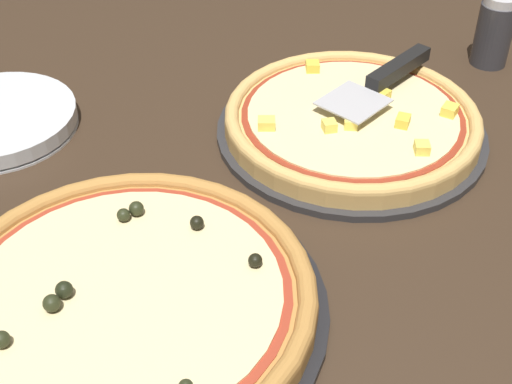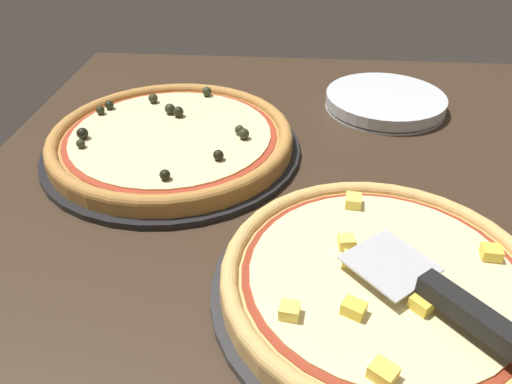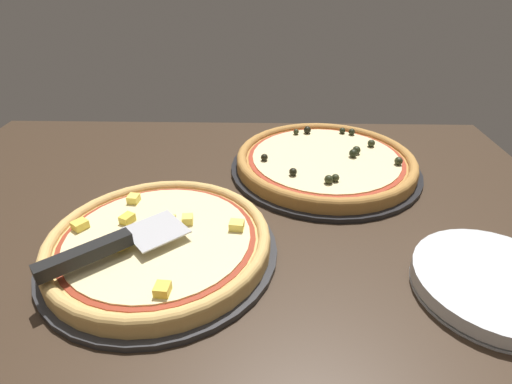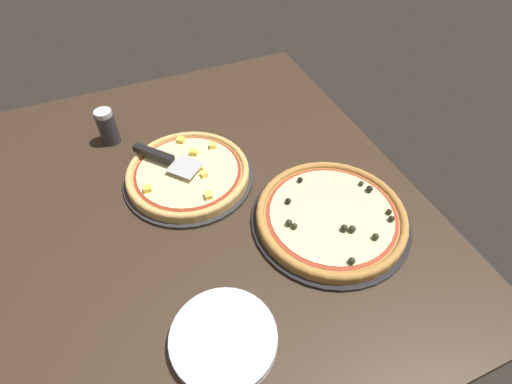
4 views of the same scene
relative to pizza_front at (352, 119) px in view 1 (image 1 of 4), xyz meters
The scene contains 7 objects.
ground_plane 10.38cm from the pizza_front, 13.96° to the left, with size 132.78×112.93×3.60cm, color #38281C.
pizza_pan_front 2.18cm from the pizza_front, 42.41° to the right, with size 37.35×37.35×1.00cm, color #2D2D30.
pizza_front is the anchor object (origin of this frame).
pizza_pan_back 42.19cm from the pizza_front, 44.90° to the left, with size 41.60×41.60×1.00cm, color black.
pizza_back 42.15cm from the pizza_front, 44.89° to the left, with size 39.10×39.10×4.20cm.
serving_spatula 9.40cm from the pizza_front, 136.94° to the right, with size 19.37×17.75×2.00cm.
parmesan_shaker 31.97cm from the pizza_front, 145.98° to the right, with size 5.74×5.74×11.48cm.
Camera 1 is at (13.03, 78.06, 56.41)cm, focal length 50.00 mm.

